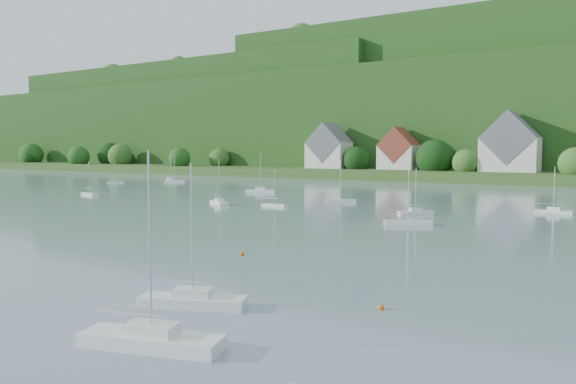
{
  "coord_description": "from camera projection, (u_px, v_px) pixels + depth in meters",
  "views": [
    {
      "loc": [
        36.99,
        13.96,
        9.52
      ],
      "look_at": [
        -1.46,
        75.0,
        4.0
      ],
      "focal_mm": 34.62,
      "sensor_mm": 36.0,
      "label": 1
    }
  ],
  "objects": [
    {
      "name": "far_shore_strip",
      "position": [
        500.0,
        175.0,
        177.23
      ],
      "size": [
        600.0,
        60.0,
        3.0
      ],
      "primitive_type": "cube",
      "color": "#2E521E",
      "rests_on": "ground"
    },
    {
      "name": "forested_ridge",
      "position": [
        537.0,
        118.0,
        233.24
      ],
      "size": [
        620.0,
        181.22,
        69.89
      ],
      "color": "#184415",
      "rests_on": "ground"
    },
    {
      "name": "village_building_0",
      "position": [
        329.0,
        150.0,
        194.87
      ],
      "size": [
        14.0,
        10.4,
        16.0
      ],
      "color": "silver",
      "rests_on": "far_shore_strip"
    },
    {
      "name": "village_building_1",
      "position": [
        399.0,
        152.0,
        183.33
      ],
      "size": [
        12.0,
        9.36,
        14.0
      ],
      "color": "silver",
      "rests_on": "far_shore_strip"
    },
    {
      "name": "village_building_2",
      "position": [
        510.0,
        147.0,
        163.78
      ],
      "size": [
        16.0,
        11.44,
        18.0
      ],
      "color": "silver",
      "rests_on": "far_shore_strip"
    },
    {
      "name": "near_sailboat_3",
      "position": [
        193.0,
        300.0,
        33.58
      ],
      "size": [
        6.66,
        4.23,
        8.73
      ],
      "rotation": [
        0.0,
        0.0,
        0.41
      ],
      "color": "white",
      "rests_on": "ground"
    },
    {
      "name": "near_sailboat_4",
      "position": [
        152.0,
        338.0,
        26.61
      ],
      "size": [
        7.3,
        3.88,
        9.49
      ],
      "rotation": [
        0.0,
        0.0,
        0.29
      ],
      "color": "white",
      "rests_on": "ground"
    },
    {
      "name": "mooring_buoy_2",
      "position": [
        381.0,
        309.0,
        33.08
      ],
      "size": [
        0.4,
        0.4,
        0.4
      ],
      "primitive_type": "sphere",
      "color": "orange",
      "rests_on": "ground"
    },
    {
      "name": "mooring_buoy_3",
      "position": [
        242.0,
        256.0,
        49.87
      ],
      "size": [
        0.44,
        0.44,
        0.44
      ],
      "primitive_type": "sphere",
      "color": "orange",
      "rests_on": "ground"
    },
    {
      "name": "far_sailboat_cluster",
      "position": [
        470.0,
        202.0,
        97.58
      ],
      "size": [
        202.51,
        65.03,
        8.71
      ],
      "color": "white",
      "rests_on": "ground"
    }
  ]
}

